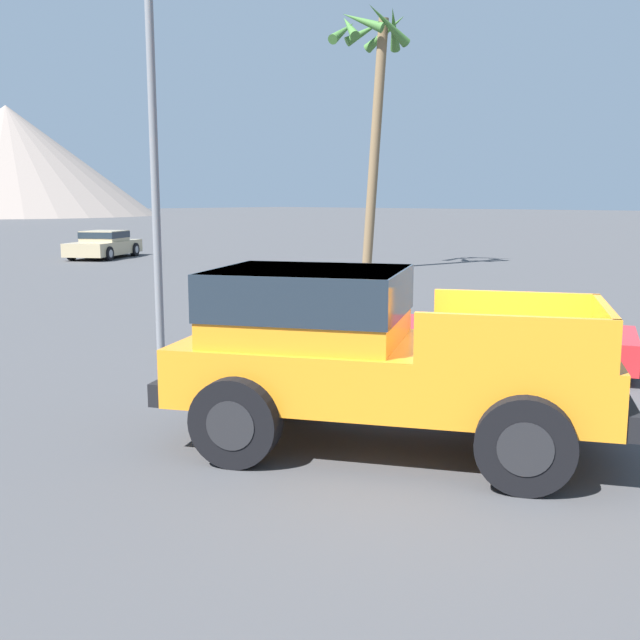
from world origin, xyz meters
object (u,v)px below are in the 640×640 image
object	(u,v)px
parked_car_tan	(104,244)
orange_pickup_truck	(361,347)
palm_tree_tall	(372,79)
street_lamp_post	(152,82)
red_convertible_car	(491,341)

from	to	relation	value
parked_car_tan	orange_pickup_truck	bearing A→B (deg)	122.02
palm_tree_tall	orange_pickup_truck	bearing A→B (deg)	-142.47
parked_car_tan	palm_tree_tall	bearing A→B (deg)	165.17
orange_pickup_truck	palm_tree_tall	world-z (taller)	palm_tree_tall
orange_pickup_truck	street_lamp_post	bearing A→B (deg)	47.59
red_convertible_car	parked_car_tan	xyz separation A→B (m)	(8.07, 23.65, 0.21)
orange_pickup_truck	red_convertible_car	bearing A→B (deg)	-16.24
red_convertible_car	palm_tree_tall	xyz separation A→B (m)	(11.63, 11.44, 6.47)
street_lamp_post	palm_tree_tall	distance (m)	16.05
red_convertible_car	street_lamp_post	distance (m)	6.93
orange_pickup_truck	red_convertible_car	size ratio (longest dim) A/B	1.08
red_convertible_car	street_lamp_post	bearing A→B (deg)	98.54
parked_car_tan	red_convertible_car	bearing A→B (deg)	130.08
orange_pickup_truck	palm_tree_tall	size ratio (longest dim) A/B	0.54
street_lamp_post	orange_pickup_truck	bearing A→B (deg)	-105.33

